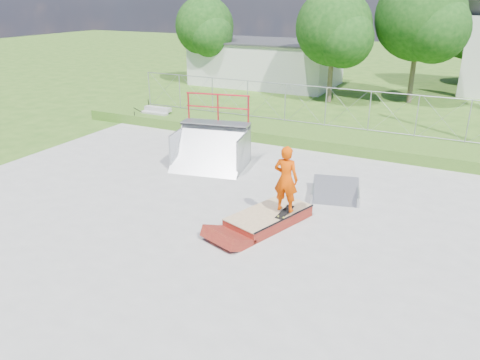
# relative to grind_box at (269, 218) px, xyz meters

# --- Properties ---
(ground) EXTENTS (120.00, 120.00, 0.00)m
(ground) POSITION_rel_grind_box_xyz_m (-1.27, -0.99, -0.19)
(ground) COLOR #315E1B
(ground) RESTS_ON ground
(concrete_pad) EXTENTS (20.00, 16.00, 0.04)m
(concrete_pad) POSITION_rel_grind_box_xyz_m (-1.27, -0.99, -0.17)
(concrete_pad) COLOR gray
(concrete_pad) RESTS_ON ground
(grass_berm) EXTENTS (24.00, 3.00, 0.50)m
(grass_berm) POSITION_rel_grind_box_xyz_m (-1.27, 8.51, 0.06)
(grass_berm) COLOR #315E1B
(grass_berm) RESTS_ON ground
(grind_box) EXTENTS (1.99, 2.82, 0.38)m
(grind_box) POSITION_rel_grind_box_xyz_m (0.00, 0.00, 0.00)
(grind_box) COLOR maroon
(grind_box) RESTS_ON concrete_pad
(quarter_pipe) EXTENTS (3.03, 2.71, 2.65)m
(quarter_pipe) POSITION_rel_grind_box_xyz_m (-3.89, 3.34, 1.13)
(quarter_pipe) COLOR #A7A9AF
(quarter_pipe) RESTS_ON concrete_pad
(flat_bank_ramp) EXTENTS (1.84, 1.91, 0.46)m
(flat_bank_ramp) POSITION_rel_grind_box_xyz_m (1.20, 2.68, 0.04)
(flat_bank_ramp) COLOR #A7A9AF
(flat_bank_ramp) RESTS_ON concrete_pad
(skateboard) EXTENTS (0.31, 0.81, 0.13)m
(skateboard) POSITION_rel_grind_box_xyz_m (0.45, 0.07, 0.23)
(skateboard) COLOR black
(skateboard) RESTS_ON grind_box
(skater) EXTENTS (0.71, 0.47, 1.91)m
(skater) POSITION_rel_grind_box_xyz_m (0.45, 0.07, 1.19)
(skater) COLOR #DA4000
(skater) RESTS_ON grind_box
(concrete_stairs) EXTENTS (1.50, 1.60, 0.80)m
(concrete_stairs) POSITION_rel_grind_box_xyz_m (-9.77, 7.71, 0.21)
(concrete_stairs) COLOR gray
(concrete_stairs) RESTS_ON ground
(chain_link_fence) EXTENTS (20.00, 0.06, 1.80)m
(chain_link_fence) POSITION_rel_grind_box_xyz_m (-1.27, 9.51, 1.21)
(chain_link_fence) COLOR #94979D
(chain_link_fence) RESTS_ON grass_berm
(utility_building_flat) EXTENTS (10.00, 6.00, 3.00)m
(utility_building_flat) POSITION_rel_grind_box_xyz_m (-9.27, 21.01, 1.31)
(utility_building_flat) COLOR silver
(utility_building_flat) RESTS_ON ground
(tree_left_near) EXTENTS (4.76, 4.48, 6.65)m
(tree_left_near) POSITION_rel_grind_box_xyz_m (-3.03, 16.84, 4.05)
(tree_left_near) COLOR brown
(tree_left_near) RESTS_ON ground
(tree_center) EXTENTS (5.44, 5.12, 7.60)m
(tree_center) POSITION_rel_grind_box_xyz_m (1.51, 18.82, 4.65)
(tree_center) COLOR brown
(tree_center) RESTS_ON ground
(tree_left_far) EXTENTS (4.42, 4.16, 6.18)m
(tree_left_far) POSITION_rel_grind_box_xyz_m (-13.04, 18.85, 3.74)
(tree_left_far) COLOR brown
(tree_left_far) RESTS_ON ground
(tree_back_mid) EXTENTS (4.08, 3.84, 5.70)m
(tree_back_mid) POSITION_rel_grind_box_xyz_m (3.94, 26.87, 3.44)
(tree_back_mid) COLOR brown
(tree_back_mid) RESTS_ON ground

